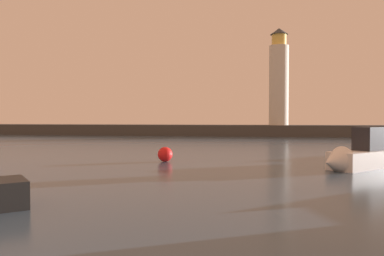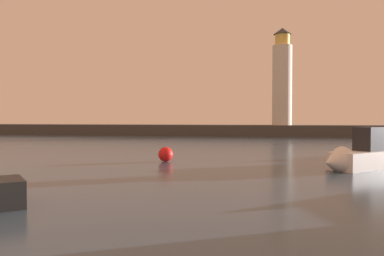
% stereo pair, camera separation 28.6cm
% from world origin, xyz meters
% --- Properties ---
extents(ground_plane, '(220.00, 220.00, 0.00)m').
position_xyz_m(ground_plane, '(0.00, 28.96, 0.00)').
color(ground_plane, '#384C60').
extents(breakwater, '(90.09, 4.73, 1.74)m').
position_xyz_m(breakwater, '(0.00, 57.91, 0.87)').
color(breakwater, '#423F3D').
rests_on(breakwater, ground_plane).
extents(lighthouse, '(2.98, 2.98, 14.93)m').
position_xyz_m(lighthouse, '(5.79, 57.91, 8.81)').
color(lighthouse, silver).
rests_on(lighthouse, breakwater).
extents(motorboat_4, '(5.51, 5.41, 2.59)m').
position_xyz_m(motorboat_4, '(7.66, 19.97, 0.73)').
color(motorboat_4, white).
rests_on(motorboat_4, ground_plane).
extents(mooring_buoy, '(0.97, 0.97, 0.97)m').
position_xyz_m(mooring_buoy, '(-3.87, 21.67, 0.49)').
color(mooring_buoy, red).
rests_on(mooring_buoy, ground_plane).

